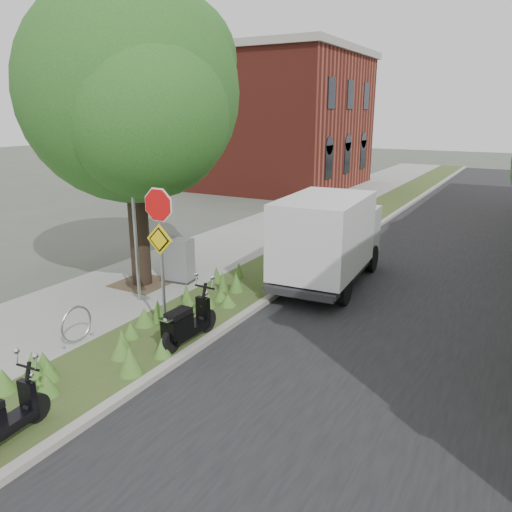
{
  "coord_description": "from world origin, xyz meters",
  "views": [
    {
      "loc": [
        5.02,
        -6.92,
        4.62
      ],
      "look_at": [
        -0.61,
        3.1,
        1.3
      ],
      "focal_mm": 35.0,
      "sensor_mm": 36.0,
      "label": 1
    }
  ],
  "objects": [
    {
      "name": "sign_assembly",
      "position": [
        -1.4,
        0.58,
        2.33
      ],
      "size": [
        0.94,
        0.08,
        3.22
      ],
      "color": "#A5A8AD",
      "rests_on": "ground"
    },
    {
      "name": "box_truck",
      "position": [
        0.3,
        5.52,
        1.4
      ],
      "size": [
        2.17,
        4.86,
        2.15
      ],
      "color": "#262628",
      "rests_on": "ground"
    },
    {
      "name": "ground",
      "position": [
        0.0,
        0.0,
        0.0
      ],
      "size": [
        120.0,
        120.0,
        0.0
      ],
      "primitive_type": "plane",
      "color": "#4C5147",
      "rests_on": "ground"
    },
    {
      "name": "street_tree_main",
      "position": [
        -4.08,
        2.86,
        4.8
      ],
      "size": [
        6.21,
        5.54,
        7.66
      ],
      "color": "black",
      "rests_on": "ground"
    },
    {
      "name": "bike_hoop",
      "position": [
        -2.7,
        -0.6,
        0.5
      ],
      "size": [
        0.06,
        0.78,
        0.77
      ],
      "color": "#A5A8AD",
      "rests_on": "ground"
    },
    {
      "name": "sidewalk_near",
      "position": [
        -4.25,
        10.0,
        0.06
      ],
      "size": [
        3.5,
        60.0,
        0.12
      ],
      "primitive_type": "cube",
      "color": "gray",
      "rests_on": "ground"
    },
    {
      "name": "brick_building",
      "position": [
        -9.5,
        22.0,
        4.21
      ],
      "size": [
        9.4,
        10.4,
        8.3
      ],
      "color": "maroon",
      "rests_on": "ground"
    },
    {
      "name": "verge",
      "position": [
        -1.5,
        10.0,
        0.06
      ],
      "size": [
        2.0,
        60.0,
        0.12
      ],
      "primitive_type": "cube",
      "color": "#364A1F",
      "rests_on": "ground"
    },
    {
      "name": "bare_post",
      "position": [
        -3.2,
        1.8,
        2.12
      ],
      "size": [
        0.08,
        0.08,
        4.0
      ],
      "color": "#A5A8AD",
      "rests_on": "ground"
    },
    {
      "name": "road",
      "position": [
        3.0,
        10.0,
        0.01
      ],
      "size": [
        7.0,
        60.0,
        0.01
      ],
      "primitive_type": "cube",
      "color": "black",
      "rests_on": "ground"
    },
    {
      "name": "kerb_near",
      "position": [
        -0.5,
        10.0,
        0.07
      ],
      "size": [
        0.2,
        60.0,
        0.13
      ],
      "primitive_type": "cube",
      "color": "#9E9991",
      "rests_on": "ground"
    },
    {
      "name": "utility_cabinet",
      "position": [
        -3.29,
        3.5,
        0.69
      ],
      "size": [
        0.96,
        0.7,
        1.19
      ],
      "color": "#262628",
      "rests_on": "ground"
    },
    {
      "name": "scooter_near",
      "position": [
        -0.71,
        0.35,
        0.5
      ],
      "size": [
        0.37,
        1.66,
        0.79
      ],
      "color": "black",
      "rests_on": "ground"
    }
  ]
}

